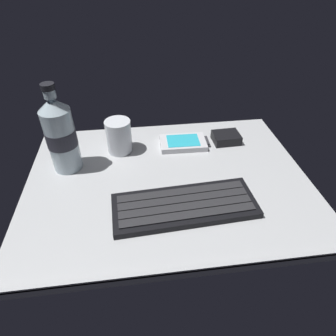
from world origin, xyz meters
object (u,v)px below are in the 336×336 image
(juice_cup, at_px, (119,137))
(water_bottle, at_px, (61,135))
(charger_block, at_px, (226,138))
(keyboard, at_px, (185,205))
(handheld_device, at_px, (184,143))

(juice_cup, distance_m, water_bottle, 0.14)
(juice_cup, bearing_deg, charger_block, 1.02)
(keyboard, relative_size, charger_block, 4.22)
(juice_cup, xyz_separation_m, charger_block, (0.28, 0.01, -0.03))
(charger_block, bearing_deg, juice_cup, -178.98)
(keyboard, bearing_deg, water_bottle, 145.81)
(handheld_device, relative_size, charger_block, 1.85)
(charger_block, bearing_deg, handheld_device, -178.84)
(handheld_device, distance_m, water_bottle, 0.31)
(water_bottle, distance_m, charger_block, 0.42)
(keyboard, xyz_separation_m, juice_cup, (-0.13, 0.23, 0.03))
(water_bottle, relative_size, charger_block, 2.97)
(handheld_device, xyz_separation_m, charger_block, (0.12, 0.00, 0.00))
(keyboard, height_order, water_bottle, water_bottle)
(keyboard, xyz_separation_m, water_bottle, (-0.25, 0.17, 0.08))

